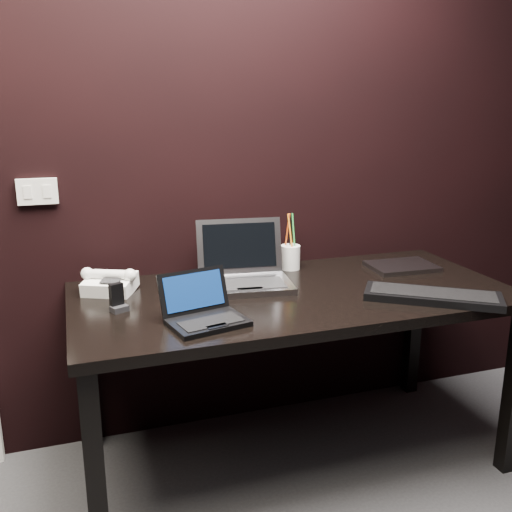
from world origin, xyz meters
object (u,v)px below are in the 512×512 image
object	(u,v)px
desk_phone	(110,283)
silver_laptop	(244,274)
ext_keyboard	(433,296)
closed_laptop	(402,266)
pen_cup	(290,256)
desk	(294,310)
netbook	(204,313)
mobile_phone	(117,301)

from	to	relation	value
desk_phone	silver_laptop	bearing A→B (deg)	-7.77
ext_keyboard	closed_laptop	distance (m)	0.41
pen_cup	closed_laptop	bearing A→B (deg)	-17.87
ext_keyboard	desk_phone	world-z (taller)	desk_phone
desk_phone	desk	bearing A→B (deg)	-17.25
netbook	closed_laptop	xyz separation A→B (m)	(0.98, 0.34, -0.02)
desk	desk_phone	xyz separation A→B (m)	(-0.68, 0.21, 0.12)
netbook	closed_laptop	size ratio (longest dim) A/B	0.98
netbook	ext_keyboard	world-z (taller)	netbook
desk	pen_cup	xyz separation A→B (m)	(0.10, 0.29, 0.14)
netbook	silver_laptop	distance (m)	0.42
netbook	mobile_phone	bearing A→B (deg)	142.59
desk	desk_phone	world-z (taller)	desk_phone
mobile_phone	pen_cup	size ratio (longest dim) A/B	0.40
pen_cup	desk_phone	bearing A→B (deg)	-174.05
desk_phone	closed_laptop	bearing A→B (deg)	-3.23
desk	silver_laptop	distance (m)	0.25
ext_keyboard	pen_cup	size ratio (longest dim) A/B	2.01
netbook	pen_cup	xyz separation A→B (m)	(0.51, 0.50, 0.03)
ext_keyboard	netbook	bearing A→B (deg)	176.55
netbook	mobile_phone	size ratio (longest dim) A/B	2.91
desk	ext_keyboard	xyz separation A→B (m)	(0.45, -0.26, 0.09)
silver_laptop	ext_keyboard	size ratio (longest dim) A/B	0.78
netbook	silver_laptop	size ratio (longest dim) A/B	0.74
netbook	silver_laptop	xyz separation A→B (m)	(0.25, 0.34, 0.01)
ext_keyboard	desk_phone	xyz separation A→B (m)	(-1.13, 0.47, 0.02)
desk	netbook	xyz separation A→B (m)	(-0.41, -0.20, 0.11)
netbook	desk_phone	distance (m)	0.50
desk	mobile_phone	distance (m)	0.68
silver_laptop	mobile_phone	bearing A→B (deg)	-164.51
desk	ext_keyboard	world-z (taller)	ext_keyboard
closed_laptop	silver_laptop	bearing A→B (deg)	-179.96
closed_laptop	pen_cup	size ratio (longest dim) A/B	1.18
mobile_phone	pen_cup	world-z (taller)	pen_cup
desk_phone	netbook	bearing A→B (deg)	-56.63
ext_keyboard	closed_laptop	world-z (taller)	ext_keyboard
desk	silver_laptop	size ratio (longest dim) A/B	4.32
mobile_phone	pen_cup	bearing A→B (deg)	20.88
ext_keyboard	mobile_phone	world-z (taller)	mobile_phone
ext_keyboard	mobile_phone	distance (m)	1.15
mobile_phone	desk	bearing A→B (deg)	0.10
closed_laptop	desk_phone	world-z (taller)	desk_phone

